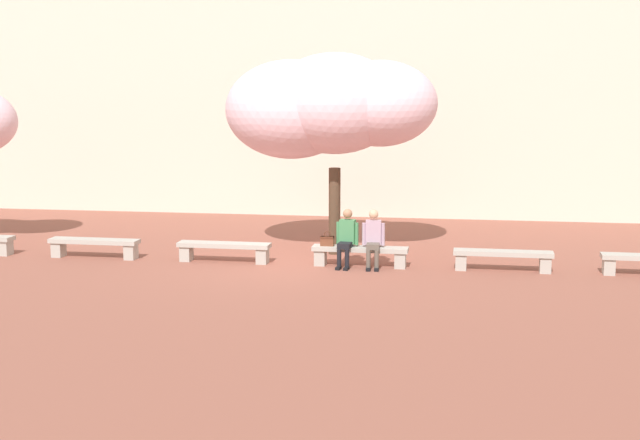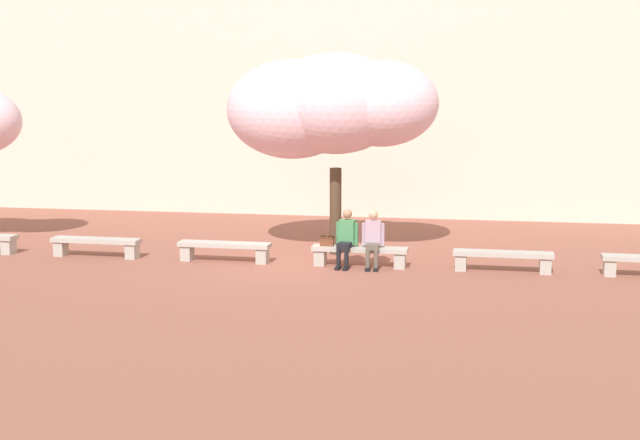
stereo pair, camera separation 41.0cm
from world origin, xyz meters
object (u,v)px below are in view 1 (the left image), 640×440
object	(u,v)px
stone_bench_near_west	(94,245)
stone_bench_east_end	(503,257)
handbag	(327,240)
cherry_tree_main	(329,106)
stone_bench_center	(224,249)
stone_bench_near_east	(360,253)
person_seated_right	(373,236)
person_seated_left	(347,236)

from	to	relation	value
stone_bench_near_west	stone_bench_east_end	xyz separation A→B (m)	(9.41, 0.00, 0.00)
stone_bench_near_west	stone_bench_east_end	world-z (taller)	same
handbag	cherry_tree_main	distance (m)	3.30
stone_bench_near_west	stone_bench_east_end	size ratio (longest dim) A/B	1.00
stone_bench_center	cherry_tree_main	world-z (taller)	cherry_tree_main
stone_bench_near_east	person_seated_right	xyz separation A→B (m)	(0.30, -0.05, 0.39)
stone_bench_near_east	stone_bench_east_end	xyz separation A→B (m)	(3.14, 0.00, 0.00)
stone_bench_center	stone_bench_east_end	distance (m)	6.27
stone_bench_center	handbag	world-z (taller)	handbag
stone_bench_near_west	person_seated_right	bearing A→B (deg)	-0.47
person_seated_right	stone_bench_east_end	bearing A→B (deg)	1.08
stone_bench_near_west	stone_bench_center	distance (m)	3.14
person_seated_right	cherry_tree_main	size ratio (longest dim) A/B	0.26
person_seated_left	handbag	size ratio (longest dim) A/B	3.81
stone_bench_near_west	cherry_tree_main	world-z (taller)	cherry_tree_main
stone_bench_near_west	cherry_tree_main	distance (m)	6.42
stone_bench_center	stone_bench_near_east	distance (m)	3.14
stone_bench_near_east	handbag	xyz separation A→B (m)	(-0.74, -0.02, 0.27)
person_seated_right	handbag	distance (m)	1.05
person_seated_left	handbag	distance (m)	0.46
stone_bench_near_west	stone_bench_center	world-z (taller)	same
stone_bench_center	person_seated_left	size ratio (longest dim) A/B	1.67
stone_bench_east_end	handbag	distance (m)	3.89
stone_bench_near_east	stone_bench_east_end	size ratio (longest dim) A/B	1.00
stone_bench_center	cherry_tree_main	distance (m)	4.17
stone_bench_east_end	cherry_tree_main	world-z (taller)	cherry_tree_main
stone_bench_near_west	handbag	distance (m)	5.54
person_seated_right	cherry_tree_main	xyz separation A→B (m)	(-1.21, 1.49, 2.83)
stone_bench_east_end	stone_bench_center	bearing A→B (deg)	180.00
stone_bench_east_end	person_seated_left	distance (m)	3.46
cherry_tree_main	handbag	bearing A→B (deg)	-83.30
person_seated_right	cherry_tree_main	distance (m)	3.42
stone_bench_center	handbag	size ratio (longest dim) A/B	6.35
cherry_tree_main	stone_bench_near_west	bearing A→B (deg)	-164.96
stone_bench_near_west	cherry_tree_main	xyz separation A→B (m)	(5.36, 1.44, 3.22)
stone_bench_near_west	stone_bench_center	bearing A→B (deg)	0.00
stone_bench_near_east	person_seated_right	size ratio (longest dim) A/B	1.67
stone_bench_center	cherry_tree_main	bearing A→B (deg)	32.93
stone_bench_east_end	person_seated_right	distance (m)	2.87
person_seated_left	person_seated_right	distance (m)	0.60
stone_bench_center	handbag	xyz separation A→B (m)	(2.39, -0.02, 0.27)
stone_bench_east_end	person_seated_left	size ratio (longest dim) A/B	1.67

